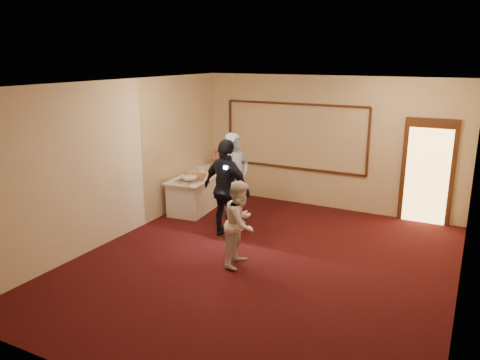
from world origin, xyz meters
name	(u,v)px	position (x,y,z in m)	size (l,w,h in m)	color
floor	(262,264)	(0.00, 0.00, 0.00)	(7.00, 7.00, 0.00)	black
room_walls	(264,146)	(0.00, 0.00, 2.03)	(6.04, 7.04, 3.02)	beige
wall_molding	(295,136)	(-0.80, 3.47, 1.60)	(3.45, 0.04, 1.55)	#391811
doorway	(427,172)	(2.15, 3.45, 1.08)	(1.05, 0.07, 2.20)	#391811
buffet_table	(201,190)	(-2.60, 2.20, 0.39)	(1.02, 2.16, 0.77)	silver
pavlova_tray	(190,179)	(-2.40, 1.45, 0.86)	(0.44, 0.59, 0.20)	silver
cupcake_stand	(216,159)	(-2.71, 3.10, 0.93)	(0.31, 0.31, 0.46)	#D0525A
plate_stack_a	(200,171)	(-2.58, 2.18, 0.85)	(0.20, 0.20, 0.17)	white
plate_stack_b	(214,168)	(-2.49, 2.62, 0.84)	(0.17, 0.17, 0.14)	white
tart	(200,176)	(-2.46, 1.97, 0.80)	(0.31, 0.31, 0.06)	white
man	(235,180)	(-1.31, 1.48, 0.96)	(0.70, 0.46, 1.93)	#95B3EE
woman	(240,223)	(-0.34, -0.17, 0.73)	(0.71, 0.55, 1.45)	silver
guest	(227,189)	(-1.15, 0.83, 0.96)	(1.12, 0.47, 1.92)	black
camera_flash	(226,168)	(-1.07, 0.65, 1.42)	(0.07, 0.04, 0.05)	white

